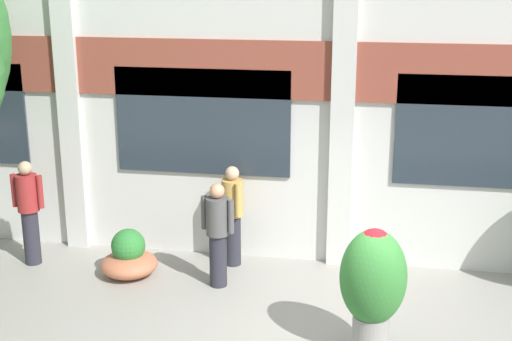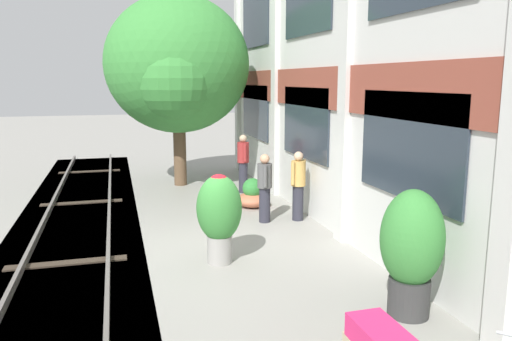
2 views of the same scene
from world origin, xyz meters
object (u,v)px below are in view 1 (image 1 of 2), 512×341
object	(u,v)px
resident_by_doorway	(218,232)
resident_watching_tracks	(29,209)
potted_plant_glazed_jar	(373,280)
potted_plant_wide_bowl	(129,258)
resident_near_plants	(233,213)

from	to	relation	value
resident_by_doorway	resident_watching_tracks	xyz separation A→B (m)	(-3.13, 0.29, 0.06)
resident_by_doorway	resident_watching_tracks	size ratio (longest dim) A/B	0.94
potted_plant_glazed_jar	resident_by_doorway	xyz separation A→B (m)	(-2.29, 1.54, -0.12)
potted_plant_wide_bowl	resident_watching_tracks	xyz separation A→B (m)	(-1.69, 0.18, 0.63)
potted_plant_glazed_jar	potted_plant_wide_bowl	world-z (taller)	potted_plant_glazed_jar
potted_plant_wide_bowl	resident_near_plants	xyz separation A→B (m)	(1.50, 0.70, 0.59)
potted_plant_glazed_jar	resident_by_doorway	size ratio (longest dim) A/B	1.02
resident_near_plants	potted_plant_glazed_jar	bearing A→B (deg)	99.35
resident_watching_tracks	resident_near_plants	bearing A→B (deg)	98.80
potted_plant_wide_bowl	resident_near_plants	bearing A→B (deg)	24.90
resident_by_doorway	resident_watching_tracks	world-z (taller)	resident_watching_tracks
potted_plant_glazed_jar	resident_watching_tracks	bearing A→B (deg)	161.31
potted_plant_glazed_jar	resident_watching_tracks	distance (m)	5.72
potted_plant_glazed_jar	potted_plant_wide_bowl	distance (m)	4.13
potted_plant_wide_bowl	resident_near_plants	distance (m)	1.75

